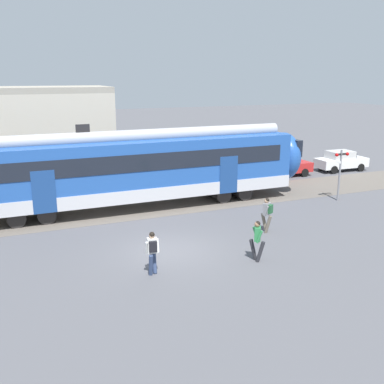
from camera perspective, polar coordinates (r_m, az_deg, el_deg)
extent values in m
plane|color=#515156|center=(19.04, -2.80, -7.48)|extent=(160.00, 160.00, 0.00)
cube|color=silver|center=(24.97, -7.12, 0.36)|extent=(18.00, 3.06, 0.70)
cube|color=#2351A3|center=(24.63, -7.24, 3.85)|extent=(18.00, 3.00, 2.40)
cube|color=black|center=(23.17, -6.23, 3.70)|extent=(16.56, 0.03, 0.90)
cube|color=navy|center=(25.20, 4.68, 2.19)|extent=(1.10, 0.04, 2.10)
cube|color=navy|center=(22.52, -18.29, -0.02)|extent=(1.10, 0.04, 2.10)
cylinder|color=#A4A4A9|center=(24.42, -7.34, 7.03)|extent=(17.64, 0.70, 0.70)
cube|color=black|center=(23.78, -13.72, 7.87)|extent=(0.70, 0.12, 0.40)
cylinder|color=black|center=(27.42, 5.63, 0.40)|extent=(0.90, 2.40, 0.90)
cylinder|color=black|center=(26.79, 3.00, 0.11)|extent=(0.90, 2.40, 0.90)
cylinder|color=black|center=(24.33, -18.20, -2.13)|extent=(0.90, 2.40, 0.90)
cylinder|color=black|center=(24.28, -21.49, -2.46)|extent=(0.90, 2.40, 0.90)
ellipsoid|color=#2351A3|center=(28.72, 11.50, 4.50)|extent=(1.80, 2.85, 2.95)
cube|color=black|center=(28.82, 12.14, 5.71)|extent=(0.40, 2.40, 1.00)
cylinder|color=navy|center=(16.96, -4.80, -8.81)|extent=(0.20, 0.37, 0.87)
cylinder|color=navy|center=(16.68, -5.25, -9.24)|extent=(0.20, 0.37, 0.87)
cube|color=silver|center=(16.55, -5.08, -6.77)|extent=(0.39, 0.29, 0.56)
cylinder|color=silver|center=(16.46, -5.79, -7.09)|extent=(0.12, 0.26, 0.52)
cylinder|color=silver|center=(16.67, -4.37, -6.77)|extent=(0.12, 0.26, 0.52)
sphere|color=tan|center=(16.43, -5.12, -5.48)|extent=(0.22, 0.22, 0.22)
sphere|color=black|center=(16.40, -5.11, -5.40)|extent=(0.20, 0.20, 0.20)
cube|color=black|center=(16.37, -4.97, -6.93)|extent=(0.30, 0.20, 0.40)
cylinder|color=#28282D|center=(18.17, 7.78, -7.26)|extent=(0.38, 0.31, 0.87)
cylinder|color=#28282D|center=(18.00, 8.68, -7.50)|extent=(0.38, 0.31, 0.87)
cube|color=#2D7F47|center=(17.83, 8.31, -5.26)|extent=(0.39, 0.43, 0.56)
cylinder|color=#2D7F47|center=(17.64, 8.57, -5.67)|extent=(0.26, 0.20, 0.52)
cylinder|color=#2D7F47|center=(18.06, 8.05, -5.17)|extent=(0.26, 0.20, 0.52)
sphere|color=#9E7051|center=(17.70, 8.29, -4.07)|extent=(0.22, 0.22, 0.22)
sphere|color=black|center=(17.70, 8.36, -3.98)|extent=(0.20, 0.20, 0.20)
cylinder|color=#6B6051|center=(21.49, 9.15, -3.81)|extent=(0.32, 0.38, 0.87)
cylinder|color=#6B6051|center=(21.22, 9.63, -4.07)|extent=(0.32, 0.38, 0.87)
cube|color=gray|center=(21.14, 9.47, -2.11)|extent=(0.43, 0.40, 0.56)
cylinder|color=gray|center=(20.94, 9.40, -2.43)|extent=(0.21, 0.26, 0.52)
cylinder|color=gray|center=(21.38, 9.52, -2.07)|extent=(0.21, 0.26, 0.52)
sphere|color=tan|center=(21.04, 9.46, -1.09)|extent=(0.22, 0.22, 0.22)
sphere|color=black|center=(21.03, 9.52, -1.02)|extent=(0.20, 0.20, 0.20)
cube|color=#235633|center=(21.07, 9.91, -2.14)|extent=(0.32, 0.29, 0.40)
cube|color=#B22323|center=(33.36, 11.63, 3.07)|extent=(4.04, 1.74, 0.68)
cube|color=maroon|center=(33.15, 11.48, 4.10)|extent=(1.94, 1.49, 0.56)
cube|color=black|center=(33.72, 12.79, 4.13)|extent=(0.15, 1.37, 0.48)
cylinder|color=black|center=(34.76, 12.52, 2.91)|extent=(0.60, 0.21, 0.60)
cylinder|color=black|center=(33.56, 14.10, 2.40)|extent=(0.60, 0.21, 0.60)
cylinder|color=black|center=(33.36, 9.09, 2.59)|extent=(0.60, 0.21, 0.60)
cylinder|color=black|center=(32.10, 10.61, 2.05)|extent=(0.60, 0.21, 0.60)
cube|color=silver|center=(36.45, 18.40, 3.59)|extent=(4.05, 1.78, 0.68)
cube|color=silver|center=(36.25, 18.29, 4.54)|extent=(1.95, 1.50, 0.56)
cube|color=black|center=(36.86, 19.44, 4.53)|extent=(0.17, 1.37, 0.48)
cylinder|color=black|center=(37.88, 19.08, 3.40)|extent=(0.61, 0.22, 0.60)
cylinder|color=black|center=(36.73, 20.62, 2.93)|extent=(0.61, 0.22, 0.60)
cylinder|color=black|center=(36.36, 16.06, 3.19)|extent=(0.61, 0.22, 0.60)
cylinder|color=black|center=(35.15, 17.57, 2.70)|extent=(0.61, 0.22, 0.60)
cylinder|color=gray|center=(27.47, 18.23, 2.01)|extent=(0.11, 0.11, 3.00)
cube|color=black|center=(27.24, 18.44, 4.57)|extent=(0.80, 0.10, 0.10)
sphere|color=red|center=(26.95, 17.91, 4.51)|extent=(0.20, 0.20, 0.20)
sphere|color=red|center=(27.45, 19.12, 4.58)|extent=(0.20, 0.20, 0.20)
cube|color=white|center=(27.30, 18.39, 3.53)|extent=(0.72, 0.03, 0.48)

